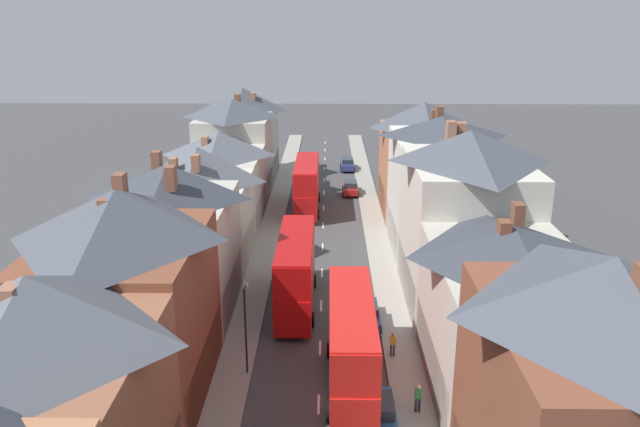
{
  "coord_description": "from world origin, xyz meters",
  "views": [
    {
      "loc": [
        0.45,
        -17.11,
        20.31
      ],
      "look_at": [
        -0.32,
        42.31,
        1.16
      ],
      "focal_mm": 35.0,
      "sensor_mm": 36.0,
      "label": 1
    }
  ],
  "objects": [
    {
      "name": "double_decker_bus_lead",
      "position": [
        -1.81,
        47.11,
        2.82
      ],
      "size": [
        2.74,
        10.8,
        5.3
      ],
      "color": "red",
      "rests_on": "ground"
    },
    {
      "name": "double_decker_bus_mid_street",
      "position": [
        1.79,
        13.63,
        2.82
      ],
      "size": [
        2.74,
        10.8,
        5.3
      ],
      "color": "red",
      "rests_on": "ground"
    },
    {
      "name": "terrace_row_left",
      "position": [
        -10.18,
        26.41,
        5.52
      ],
      "size": [
        8.0,
        77.12,
        12.09
      ],
      "color": "#B2704C",
      "rests_on": "ground"
    },
    {
      "name": "pedestrian_far_left",
      "position": [
        4.47,
        16.82,
        1.03
      ],
      "size": [
        0.36,
        0.22,
        1.61
      ],
      "color": "#3D4256",
      "rests_on": "pavement_right"
    },
    {
      "name": "car_near_blue",
      "position": [
        3.1,
        21.11,
        0.83
      ],
      "size": [
        1.9,
        4.22,
        1.65
      ],
      "color": "navy",
      "rests_on": "ground"
    },
    {
      "name": "pavement_left",
      "position": [
        -5.1,
        38.0,
        0.07
      ],
      "size": [
        2.2,
        104.0,
        0.14
      ],
      "primitive_type": "cube",
      "color": "gray",
      "rests_on": "ground"
    },
    {
      "name": "pavement_right",
      "position": [
        5.1,
        38.0,
        0.07
      ],
      "size": [
        2.2,
        104.0,
        0.14
      ],
      "primitive_type": "cube",
      "color": "gray",
      "rests_on": "ground"
    },
    {
      "name": "car_near_silver",
      "position": [
        3.1,
        10.17,
        0.83
      ],
      "size": [
        1.9,
        3.86,
        1.64
      ],
      "color": "#236093",
      "rests_on": "ground"
    },
    {
      "name": "car_parked_left_a",
      "position": [
        3.1,
        53.4,
        0.8
      ],
      "size": [
        1.9,
        4.11,
        1.59
      ],
      "color": "maroon",
      "rests_on": "ground"
    },
    {
      "name": "pedestrian_mid_right",
      "position": [
        5.26,
        11.23,
        1.03
      ],
      "size": [
        0.36,
        0.22,
        1.61
      ],
      "color": "#23232D",
      "rests_on": "pavement_right"
    },
    {
      "name": "centre_line_dashes",
      "position": [
        0.0,
        36.0,
        0.01
      ],
      "size": [
        0.14,
        97.8,
        0.01
      ],
      "color": "silver",
      "rests_on": "ground"
    },
    {
      "name": "street_lamp",
      "position": [
        -4.25,
        15.05,
        3.24
      ],
      "size": [
        0.2,
        1.12,
        5.5
      ],
      "color": "black",
      "rests_on": "ground"
    },
    {
      "name": "terrace_row_right",
      "position": [
        10.18,
        20.73,
        5.74
      ],
      "size": [
        8.0,
        64.07,
        13.21
      ],
      "color": "brown",
      "rests_on": "ground"
    },
    {
      "name": "car_parked_right_a",
      "position": [
        3.1,
        65.25,
        0.84
      ],
      "size": [
        1.9,
        4.39,
        1.66
      ],
      "color": "navy",
      "rests_on": "ground"
    },
    {
      "name": "double_decker_bus_far_approaching",
      "position": [
        -1.81,
        23.91,
        2.82
      ],
      "size": [
        2.74,
        10.8,
        5.3
      ],
      "color": "#B70F0F",
      "rests_on": "ground"
    }
  ]
}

